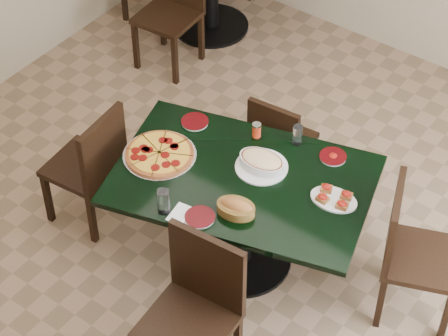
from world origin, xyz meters
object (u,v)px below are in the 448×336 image
Objects in this scene: back_chair_near at (173,3)px; lasagna_casserole at (262,162)px; main_table at (242,199)px; chair_far at (279,140)px; chair_left at (92,163)px; bruschetta_platter at (334,198)px; chair_near at (196,304)px; bread_basket at (236,208)px; pepperoni_pizza at (160,154)px; chair_right at (409,247)px.

lasagna_casserole is at bearing -41.42° from back_chair_near.
lasagna_casserole reaches higher than main_table.
chair_far is 0.70m from lasagna_casserole.
bruschetta_platter is (1.54, 0.43, 0.25)m from chair_left.
chair_far is 0.80× the size of chair_near.
bread_basket is at bearing -141.10° from bruschetta_platter.
bread_basket is (0.13, -0.25, 0.22)m from main_table.
bread_basket reaches higher than pepperoni_pizza.
chair_left is (-2.00, -0.55, -0.02)m from chair_right.
pepperoni_pizza is (0.48, 0.13, 0.25)m from chair_left.
lasagna_casserole is (1.77, -1.34, 0.26)m from back_chair_near.
lasagna_casserole is 0.50m from bruschetta_platter.
chair_right is (1.19, -0.42, 0.10)m from chair_far.
back_chair_near is (-1.53, 0.78, 0.09)m from chair_far.
chair_near is at bearing -113.00° from bruschetta_platter.
back_chair_near is 3.66× the size of bread_basket.
chair_left is at bearing -71.86° from back_chair_near.
back_chair_near is at bearing 126.35° from chair_near.
chair_left is at bearing 167.02° from bread_basket.
lasagna_casserole is 1.24× the size of bread_basket.
bread_basket is at bearing -9.46° from pepperoni_pizza.
main_table is 0.60m from bruschetta_platter.
back_chair_near is 2.94× the size of lasagna_casserole.
pepperoni_pizza is at bearing 99.32° from chair_left.
main_table is at bearing 99.73° from chair_left.
chair_right reaches higher than bread_basket.
main_table is at bearing 15.44° from pepperoni_pizza.
bruschetta_platter is (0.41, 0.42, -0.02)m from bread_basket.
main_table is 1.82× the size of chair_right.
chair_left is (-0.81, -0.97, 0.08)m from chair_far.
back_chair_near is 2.23m from lasagna_casserole.
chair_far is at bearing 107.98° from lasagna_casserole.
chair_near is 2.20× the size of pepperoni_pizza.
bread_basket is at bearing 85.46° from chair_left.
chair_left reaches higher than pepperoni_pizza.
bruschetta_platter is at bearing 69.15° from chair_near.
pepperoni_pizza reaches higher than main_table.
back_chair_near is at bearing 123.75° from main_table.
chair_near reaches higher than main_table.
chair_near is at bearing 124.05° from chair_right.
chair_right is (0.74, 1.08, -0.03)m from chair_near.
lasagna_casserole is 1.05× the size of bruschetta_platter.
pepperoni_pizza is at bearing -57.79° from back_chair_near.
pepperoni_pizza is (-0.53, -0.15, 0.20)m from main_table.
bruschetta_platter is at bearing 16.13° from pepperoni_pizza.
bruschetta_platter is (2.26, -1.31, 0.24)m from back_chair_near.
chair_right is at bearing 17.98° from bread_basket.
bruschetta_platter is (0.28, 0.96, 0.21)m from chair_near.
chair_far is 1.27m from chair_right.
lasagna_casserole is at bearing 26.87° from pepperoni_pizza.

